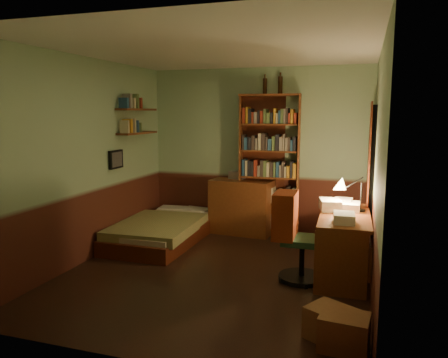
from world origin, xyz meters
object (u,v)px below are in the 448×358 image
(dresser, at_px, (242,207))
(desk, at_px, (344,245))
(bookshelf, at_px, (269,165))
(desk_lamp, at_px, (362,183))
(mini_stereo, at_px, (237,175))
(cardboard_box_b, at_px, (332,324))
(office_chair, at_px, (302,236))
(bed, at_px, (163,222))
(cardboard_box_a, at_px, (344,332))

(dresser, height_order, desk, dresser)
(dresser, relative_size, desk, 0.70)
(bookshelf, bearing_deg, dresser, -174.83)
(desk_lamp, bearing_deg, mini_stereo, 133.54)
(desk_lamp, height_order, cardboard_box_b, desk_lamp)
(dresser, xyz_separation_m, desk_lamp, (1.80, -1.16, 0.65))
(office_chair, bearing_deg, dresser, 123.36)
(bed, bearing_deg, office_chair, -22.00)
(mini_stereo, distance_m, desk, 2.38)
(bookshelf, bearing_deg, desk, -56.91)
(bookshelf, height_order, desk_lamp, bookshelf)
(mini_stereo, bearing_deg, office_chair, -34.83)
(desk_lamp, relative_size, office_chair, 0.66)
(bed, distance_m, desk, 2.70)
(mini_stereo, xyz_separation_m, desk, (1.75, -1.52, -0.55))
(desk, height_order, desk_lamp, desk_lamp)
(office_chair, bearing_deg, cardboard_box_b, -72.52)
(bookshelf, bearing_deg, bed, -154.51)
(office_chair, relative_size, cardboard_box_a, 2.68)
(dresser, distance_m, cardboard_box_a, 3.55)
(bed, bearing_deg, bookshelf, 32.66)
(dresser, bearing_deg, office_chair, -50.34)
(bed, bearing_deg, desk, -12.03)
(cardboard_box_a, relative_size, cardboard_box_b, 0.99)
(bed, xyz_separation_m, cardboard_box_a, (2.72, -2.30, -0.14))
(office_chair, relative_size, cardboard_box_b, 2.66)
(bed, xyz_separation_m, mini_stereo, (0.88, 0.92, 0.63))
(bookshelf, height_order, cardboard_box_b, bookshelf)
(bed, distance_m, cardboard_box_b, 3.40)
(cardboard_box_b, bearing_deg, dresser, 118.58)
(bookshelf, distance_m, cardboard_box_a, 3.57)
(cardboard_box_b, bearing_deg, cardboard_box_a, -50.65)
(bed, relative_size, mini_stereo, 8.62)
(desk, bearing_deg, bed, 165.33)
(desk, distance_m, desk_lamp, 0.76)
(dresser, bearing_deg, desk_lamp, -27.92)
(bookshelf, bearing_deg, office_chair, -73.14)
(bed, xyz_separation_m, office_chair, (2.19, -0.92, 0.23))
(desk, xyz_separation_m, office_chair, (-0.44, -0.32, 0.15))
(cardboard_box_a, bearing_deg, office_chair, 111.09)
(dresser, xyz_separation_m, cardboard_box_b, (1.62, -2.97, -0.29))
(bed, bearing_deg, dresser, 39.26)
(mini_stereo, height_order, desk_lamp, desk_lamp)
(mini_stereo, height_order, desk, mini_stereo)
(bed, distance_m, office_chair, 2.38)
(dresser, bearing_deg, cardboard_box_b, -56.52)
(mini_stereo, xyz_separation_m, cardboard_box_b, (1.74, -3.09, -0.78))
(dresser, xyz_separation_m, mini_stereo, (-0.12, 0.13, 0.49))
(mini_stereo, xyz_separation_m, bookshelf, (0.53, -0.04, 0.18))
(desk, height_order, office_chair, office_chair)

